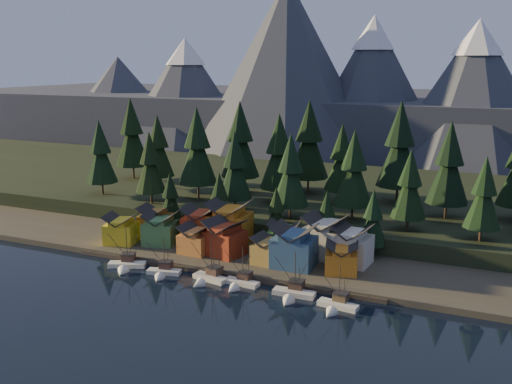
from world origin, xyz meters
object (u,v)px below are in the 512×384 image
at_px(boat_2, 163,267).
at_px(house_back_0, 155,221).
at_px(boat_4, 240,278).
at_px(boat_5, 293,288).
at_px(house_front_1, 160,228).
at_px(boat_3, 208,273).
at_px(house_front_0, 121,228).
at_px(boat_1, 126,260).
at_px(house_back_1, 200,223).
at_px(boat_6, 336,301).

relative_size(boat_2, house_back_0, 1.09).
height_order(boat_4, boat_5, boat_5).
xyz_separation_m(boat_4, house_front_1, (-30.41, 14.86, 4.11)).
distance_m(boat_5, house_back_0, 52.94).
xyz_separation_m(boat_3, house_front_0, (-32.63, 11.74, 3.53)).
relative_size(boat_3, house_back_0, 1.20).
relative_size(boat_1, house_front_0, 1.15).
bearing_deg(house_front_1, boat_1, -101.14).
distance_m(boat_2, house_back_0, 26.77).
distance_m(boat_5, house_front_0, 55.09).
relative_size(boat_3, house_front_0, 1.14).
distance_m(boat_1, house_back_1, 23.95).
xyz_separation_m(house_front_1, house_back_0, (-4.93, 5.04, 0.10)).
relative_size(boat_2, boat_6, 0.99).
bearing_deg(house_back_0, boat_4, -37.82).
bearing_deg(boat_5, boat_3, 176.37).
bearing_deg(boat_3, boat_5, 9.45).
distance_m(boat_4, house_back_1, 30.39).
distance_m(house_front_1, house_back_0, 7.05).
bearing_deg(house_front_1, boat_6, -30.13).
distance_m(boat_2, boat_4, 19.55).
bearing_deg(boat_5, boat_1, 177.79).
xyz_separation_m(boat_3, house_back_1, (-13.67, 21.43, 4.50)).
xyz_separation_m(boat_4, house_front_0, (-40.49, 11.23, 3.78)).
bearing_deg(boat_6, boat_2, -176.54).
bearing_deg(boat_5, house_back_1, 145.60).
distance_m(boat_1, house_front_0, 16.23).
relative_size(house_front_0, house_back_1, 0.94).
xyz_separation_m(house_front_0, house_front_1, (10.08, 3.64, 0.33)).
relative_size(boat_2, boat_4, 1.01).
relative_size(boat_2, house_back_1, 0.98).
relative_size(boat_4, boat_5, 0.91).
relative_size(boat_6, house_front_1, 1.03).
height_order(boat_2, house_back_0, house_back_0).
bearing_deg(boat_6, boat_5, 174.56).
bearing_deg(boat_4, boat_1, -173.45).
xyz_separation_m(boat_5, house_back_0, (-48.40, 21.07, 4.06)).
relative_size(boat_1, house_back_0, 1.20).
relative_size(boat_4, house_front_1, 1.02).
xyz_separation_m(boat_4, house_back_1, (-21.54, 20.91, 4.75)).
height_order(boat_3, boat_5, boat_3).
height_order(house_front_1, house_back_0, house_back_0).
bearing_deg(boat_3, house_front_1, 156.91).
distance_m(boat_4, house_back_0, 40.78).
bearing_deg(house_back_1, boat_6, -37.91).
bearing_deg(boat_2, boat_3, -10.31).
bearing_deg(house_back_0, boat_6, -29.97).
distance_m(boat_1, boat_6, 53.68).
distance_m(boat_1, house_front_1, 16.25).
xyz_separation_m(boat_2, boat_3, (11.64, 0.75, 0.21)).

